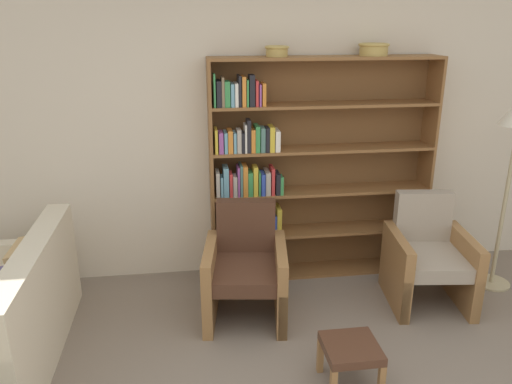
{
  "coord_description": "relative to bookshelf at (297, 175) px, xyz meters",
  "views": [
    {
      "loc": [
        -0.76,
        -1.96,
        2.3
      ],
      "look_at": [
        -0.23,
        1.88,
        0.95
      ],
      "focal_mm": 35.0,
      "sensor_mm": 36.0,
      "label": 1
    }
  ],
  "objects": [
    {
      "name": "armchair_leather",
      "position": [
        -0.55,
        -0.64,
        -0.57
      ],
      "size": [
        0.73,
        0.76,
        0.9
      ],
      "rotation": [
        0.0,
        0.0,
        3.0
      ],
      "color": "olive",
      "rests_on": "ground"
    },
    {
      "name": "bowl_cream",
      "position": [
        0.63,
        -0.01,
        1.09
      ],
      "size": [
        0.26,
        0.26,
        0.1
      ],
      "color": "tan",
      "rests_on": "bookshelf"
    },
    {
      "name": "bowl_slate",
      "position": [
        -0.2,
        -0.01,
        1.09
      ],
      "size": [
        0.2,
        0.2,
        0.09
      ],
      "color": "tan",
      "rests_on": "bookshelf"
    },
    {
      "name": "couch",
      "position": [
        -2.31,
        -1.0,
        -0.68
      ],
      "size": [
        0.88,
        1.66,
        0.86
      ],
      "rotation": [
        0.0,
        0.0,
        1.58
      ],
      "color": "beige",
      "rests_on": "ground"
    },
    {
      "name": "armchair_cushioned",
      "position": [
        1.01,
        -0.64,
        -0.57
      ],
      "size": [
        0.72,
        0.75,
        0.9
      ],
      "rotation": [
        0.0,
        0.0,
        3.02
      ],
      "color": "olive",
      "rests_on": "ground"
    },
    {
      "name": "wall_back",
      "position": [
        -0.19,
        0.18,
        0.41
      ],
      "size": [
        12.0,
        0.06,
        2.75
      ],
      "color": "beige",
      "rests_on": "ground"
    },
    {
      "name": "footstool",
      "position": [
        0.03,
        -1.59,
        -0.71
      ],
      "size": [
        0.35,
        0.35,
        0.32
      ],
      "color": "olive",
      "rests_on": "ground"
    },
    {
      "name": "bookshelf",
      "position": [
        0.0,
        0.0,
        0.0
      ],
      "size": [
        2.01,
        0.3,
        2.0
      ],
      "color": "brown",
      "rests_on": "ground"
    }
  ]
}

